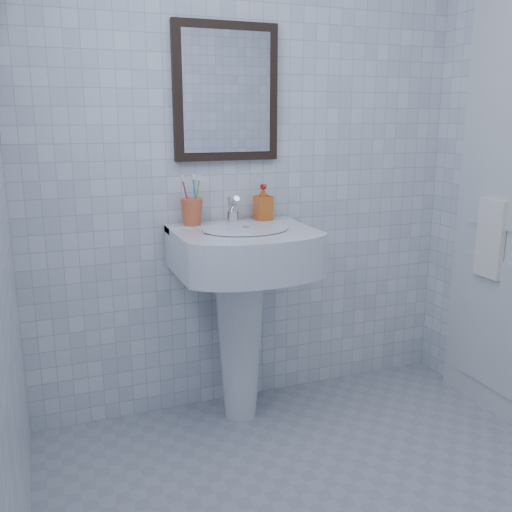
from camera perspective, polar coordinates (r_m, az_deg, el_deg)
name	(u,v)px	position (r m, az deg, el deg)	size (l,w,h in m)	color
wall_back	(250,157)	(2.80, -0.60, 9.84)	(2.20, 0.02, 2.50)	white
washbasin	(241,292)	(2.67, -1.47, -3.57)	(0.62, 0.46, 0.96)	silver
faucet	(233,212)	(2.69, -2.34, 4.46)	(0.05, 0.12, 0.13)	silver
toothbrush_cup	(192,212)	(2.65, -6.42, 4.41)	(0.10, 0.10, 0.12)	#D45830
soap_dispenser	(263,202)	(2.76, 0.72, 5.39)	(0.08, 0.08, 0.17)	#D54814
wall_mirror	(226,92)	(2.74, -3.00, 16.02)	(0.50, 0.04, 0.62)	black
towel_ring	(497,201)	(2.95, 22.98, 5.04)	(0.18, 0.18, 0.01)	silver
hand_towel	(490,239)	(2.96, 22.38, 1.60)	(0.03, 0.16, 0.38)	white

